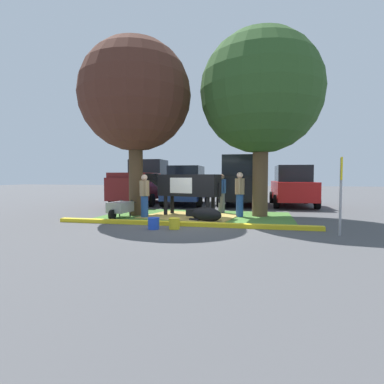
{
  "coord_description": "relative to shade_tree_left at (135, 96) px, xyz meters",
  "views": [
    {
      "loc": [
        2.21,
        -9.49,
        1.49
      ],
      "look_at": [
        -0.3,
        1.9,
        0.9
      ],
      "focal_mm": 29.37,
      "sensor_mm": 36.0,
      "label": 1
    }
  ],
  "objects": [
    {
      "name": "sedan_red",
      "position": [
        6.16,
        5.3,
        -3.5
      ],
      "size": [
        2.15,
        4.47,
        2.02
      ],
      "color": "red",
      "rests_on": "ground"
    },
    {
      "name": "person_visitor_far",
      "position": [
        3.87,
        0.34,
        -3.6
      ],
      "size": [
        0.34,
        0.53,
        1.63
      ],
      "color": "#23478C",
      "rests_on": "ground"
    },
    {
      "name": "parking_sign",
      "position": [
        6.56,
        -2.71,
        -3.1
      ],
      "size": [
        0.12,
        0.44,
        1.95
      ],
      "color": "#99999E",
      "rests_on": "ground"
    },
    {
      "name": "curb_yellow",
      "position": [
        2.29,
        -2.04,
        -4.42
      ],
      "size": [
        8.08,
        0.24,
        0.12
      ],
      "primitive_type": "cube",
      "color": "yellow",
      "rests_on": "ground"
    },
    {
      "name": "shade_tree_right",
      "position": [
        4.59,
        0.7,
        0.03
      ],
      "size": [
        4.44,
        4.44,
        6.76
      ],
      "color": "brown",
      "rests_on": "ground"
    },
    {
      "name": "shade_tree_left",
      "position": [
        0.0,
        0.0,
        0.0
      ],
      "size": [
        4.16,
        4.16,
        6.59
      ],
      "color": "#4C3823",
      "rests_on": "ground"
    },
    {
      "name": "hay_bedding",
      "position": [
        2.11,
        -0.02,
        -4.45
      ],
      "size": [
        3.6,
        2.96,
        0.04
      ],
      "primitive_type": "cube",
      "rotation": [
        0.0,
        0.0,
        -0.19
      ],
      "color": "tan",
      "rests_on": "ground"
    },
    {
      "name": "cow_holstein",
      "position": [
        1.91,
        0.2,
        -3.34
      ],
      "size": [
        3.08,
        1.24,
        1.59
      ],
      "color": "black",
      "rests_on": "ground"
    },
    {
      "name": "pickup_truck_maroon",
      "position": [
        -1.66,
        5.14,
        -3.37
      ],
      "size": [
        2.38,
        5.47,
        2.42
      ],
      "color": "maroon",
      "rests_on": "ground"
    },
    {
      "name": "person_visitor_near",
      "position": [
        0.6,
        -0.69,
        -3.65
      ],
      "size": [
        0.36,
        0.44,
        1.55
      ],
      "color": "#23478C",
      "rests_on": "ground"
    },
    {
      "name": "person_handler",
      "position": [
        3.07,
        1.44,
        -3.64
      ],
      "size": [
        0.39,
        0.41,
        1.57
      ],
      "color": "slate",
      "rests_on": "ground"
    },
    {
      "name": "ground_plane",
      "position": [
        2.4,
        -1.63,
        -4.48
      ],
      "size": [
        80.0,
        80.0,
        0.0
      ],
      "primitive_type": "plane",
      "color": "#4C4C4F"
    },
    {
      "name": "sedan_blue",
      "position": [
        0.8,
        4.9,
        -3.5
      ],
      "size": [
        2.15,
        4.47,
        2.02
      ],
      "color": "navy",
      "rests_on": "ground"
    },
    {
      "name": "calf_lying",
      "position": [
        2.85,
        -1.08,
        -4.24
      ],
      "size": [
        1.33,
        0.84,
        0.48
      ],
      "color": "black",
      "rests_on": "ground"
    },
    {
      "name": "bucket_yellow",
      "position": [
        2.25,
        -2.66,
        -4.32
      ],
      "size": [
        0.33,
        0.33,
        0.32
      ],
      "color": "yellow",
      "rests_on": "ground"
    },
    {
      "name": "grass_island",
      "position": [
        2.29,
        0.12,
        -4.47
      ],
      "size": [
        6.88,
        4.02,
        0.02
      ],
      "primitive_type": "cube",
      "color": "#477A33",
      "rests_on": "ground"
    },
    {
      "name": "bucket_blue",
      "position": [
        1.68,
        -2.79,
        -4.31
      ],
      "size": [
        0.34,
        0.34,
        0.33
      ],
      "color": "blue",
      "rests_on": "ground"
    },
    {
      "name": "suv_black",
      "position": [
        3.56,
        5.39,
        -3.21
      ],
      "size": [
        2.26,
        4.67,
        2.52
      ],
      "color": "black",
      "rests_on": "ground"
    },
    {
      "name": "wheelbarrow",
      "position": [
        -0.23,
        -0.92,
        -4.09
      ],
      "size": [
        0.7,
        1.62,
        0.63
      ],
      "color": "gray",
      "rests_on": "ground"
    }
  ]
}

